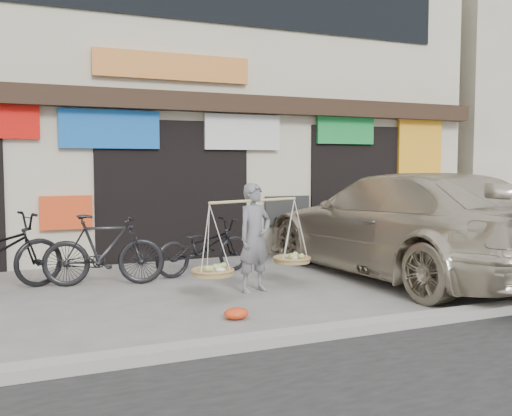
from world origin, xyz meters
name	(u,v)px	position (x,y,z in m)	size (l,w,h in m)	color
ground	(241,299)	(0.00, 0.00, 0.00)	(70.00, 70.00, 0.00)	slate
kerb	(310,334)	(0.00, -2.00, 0.06)	(70.00, 0.25, 0.12)	gray
shophouse_block	(141,97)	(0.00, 6.42, 3.45)	(14.00, 6.32, 7.00)	beige
street_vendor	(255,242)	(0.35, 0.34, 0.73)	(2.02, 1.05, 1.59)	slate
bike_1	(104,250)	(-1.61, 1.63, 0.55)	(0.52, 1.83, 1.10)	black
bike_2	(204,247)	(0.08, 1.89, 0.47)	(0.62, 1.79, 0.94)	black
suv	(402,224)	(3.09, 0.49, 0.86)	(2.77, 6.09, 1.73)	#BAAD95
red_bag	(236,313)	(-0.43, -0.95, 0.07)	(0.31, 0.25, 0.14)	red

